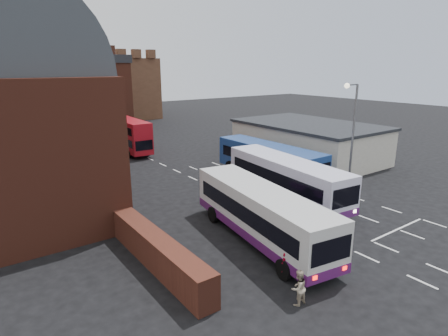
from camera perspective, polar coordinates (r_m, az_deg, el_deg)
ground at (r=25.70m, az=13.40°, el=-9.56°), size 180.00×180.00×0.00m
forecourt_wall at (r=21.01m, az=-10.00°, el=-12.54°), size 1.20×10.00×1.80m
cream_building at (r=44.70m, az=12.69°, el=4.04°), size 10.40×16.40×4.25m
brick_terrace at (r=62.27m, az=-25.02°, el=9.22°), size 22.00×10.00×11.00m
castle_keep at (r=84.50m, az=-19.77°, el=11.35°), size 22.00×22.00×12.00m
bus_white_outbound at (r=23.37m, az=5.65°, el=-6.49°), size 4.55×12.56×3.35m
bus_white_inbound at (r=30.61m, az=9.43°, el=-1.24°), size 4.09×12.69×3.40m
bus_blue at (r=36.10m, az=6.89°, el=1.37°), size 3.24×12.34×3.36m
bus_red_double at (r=48.97m, az=-14.47°, el=4.99°), size 2.89×10.54×4.19m
street_lamp at (r=32.54m, az=18.86°, el=5.68°), size 1.90×0.47×9.33m
pedestrian_red at (r=20.03m, az=9.19°, el=-14.44°), size 0.64×0.52×1.52m
pedestrian_beige at (r=18.22m, az=11.26°, el=-17.45°), size 0.84×0.66×1.72m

